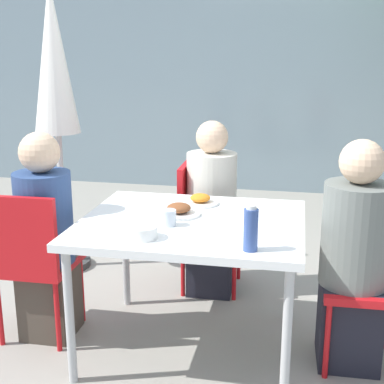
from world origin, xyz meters
The scene contains 15 objects.
ground_plane centered at (0.00, 0.00, 0.00)m, with size 24.00×24.00×0.00m, color gray.
building_facade centered at (0.00, 3.61, 1.50)m, with size 10.00×0.20×3.00m.
dining_table centered at (0.00, 0.00, 0.68)m, with size 1.15×0.97×0.74m.
chair_left centered at (-0.87, -0.09, 0.51)m, with size 0.41×0.41×0.87m.
person_left centered at (-0.82, -0.01, 0.57)m, with size 0.31×0.31×1.17m.
chair_right centered at (0.87, 0.11, 0.51)m, with size 0.41×0.41×0.87m.
person_right centered at (0.82, 0.03, 0.56)m, with size 0.34×0.34×1.18m.
chair_far centered at (-0.10, 0.78, 0.51)m, with size 0.41×0.41×0.87m.
person_far centered at (-0.02, 0.74, 0.55)m, with size 0.33×0.33×1.16m.
closed_umbrella centered at (-1.16, 0.94, 1.44)m, with size 0.36×0.36×2.07m.
plate_0 centered at (-0.01, 0.30, 0.76)m, with size 0.21×0.21×0.06m.
plate_1 centered at (-0.09, 0.07, 0.76)m, with size 0.23×0.23×0.07m.
bottle centered at (0.34, -0.38, 0.84)m, with size 0.06×0.06×0.21m.
drinking_cup centered at (-0.10, -0.11, 0.78)m, with size 0.08×0.08×0.08m.
salad_bowl centered at (-0.17, -0.32, 0.77)m, with size 0.14×0.14×0.06m.
Camera 1 is at (0.52, -2.59, 1.59)m, focal length 50.00 mm.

